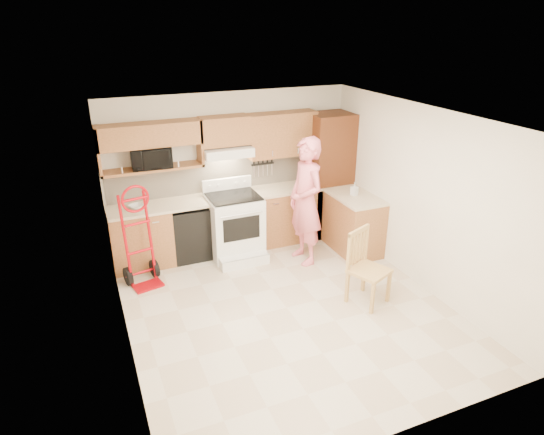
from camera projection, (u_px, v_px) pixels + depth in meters
floor at (287, 308)px, 6.23m from camera, size 4.00×4.50×0.02m
ceiling at (289, 117)px, 5.25m from camera, size 4.00×4.50×0.02m
wall_back at (230, 170)px, 7.66m from camera, size 4.00×0.02×2.50m
wall_front at (403, 323)px, 3.82m from camera, size 4.00×0.02×2.50m
wall_left at (116, 250)px, 5.03m from camera, size 0.02×4.50×2.50m
wall_right at (421, 198)px, 6.45m from camera, size 0.02×4.50×2.50m
backsplash at (231, 173)px, 7.66m from camera, size 3.92×0.03×0.55m
lower_cab_left at (141, 238)px, 7.16m from camera, size 0.90×0.60×0.90m
dishwasher at (190, 231)px, 7.43m from camera, size 0.60×0.60×0.85m
lower_cab_right at (284, 215)px, 8.00m from camera, size 1.14×0.60×0.90m
countertop_left at (158, 206)px, 7.08m from camera, size 1.50×0.63×0.04m
countertop_right at (284, 188)px, 7.82m from camera, size 1.14×0.63×0.04m
cab_return_right at (353, 224)px, 7.63m from camera, size 0.60×1.00×0.90m
countertop_return at (355, 197)px, 7.45m from camera, size 0.63×1.00×0.04m
pantry_tall at (328, 175)px, 8.06m from camera, size 0.70×0.60×2.10m
upper_cab_left at (149, 135)px, 6.78m from camera, size 1.50×0.33×0.34m
upper_shelf_mw at (153, 169)px, 6.98m from camera, size 1.50×0.33×0.04m
upper_cab_center at (225, 131)px, 7.20m from camera, size 0.76×0.33×0.44m
upper_cab_right at (282, 134)px, 7.59m from camera, size 1.14×0.33×0.70m
range_hood at (227, 151)px, 7.26m from camera, size 0.76×0.46×0.14m
knife_strip at (263, 168)px, 7.81m from camera, size 0.40×0.05×0.29m
microwave at (151, 157)px, 6.91m from camera, size 0.59×0.41×0.32m
range at (236, 221)px, 7.38m from camera, size 0.81×1.06×1.19m
person at (306, 202)px, 7.08m from camera, size 0.52×0.75×1.97m
hand_truck at (140, 241)px, 6.53m from camera, size 0.63×0.59×1.35m
dining_chair at (370, 268)px, 6.17m from camera, size 0.62×0.64×1.01m
soap_bottle at (354, 189)px, 7.44m from camera, size 0.12×0.12×0.21m
bowl at (136, 206)px, 6.95m from camera, size 0.26×0.26×0.05m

